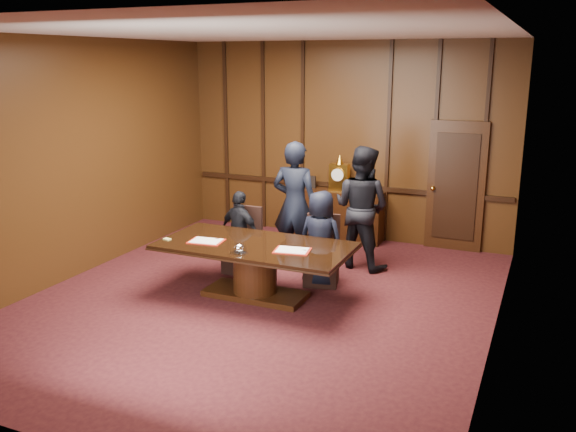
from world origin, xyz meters
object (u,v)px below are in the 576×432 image
object	(u,v)px
conference_table	(255,261)
signatory_left	(240,232)
witness_right	(361,207)
signatory_right	(321,239)
sideboard	(339,213)
witness_left	(295,205)

from	to	relation	value
conference_table	signatory_left	world-z (taller)	signatory_left
conference_table	witness_right	size ratio (longest dim) A/B	1.37
conference_table	signatory_right	size ratio (longest dim) A/B	1.89
witness_right	sideboard	bearing A→B (deg)	-45.42
conference_table	signatory_left	xyz separation A→B (m)	(-0.65, 0.80, 0.13)
conference_table	signatory_right	xyz separation A→B (m)	(0.65, 0.80, 0.18)
signatory_left	signatory_right	xyz separation A→B (m)	(1.30, 0.00, 0.06)
sideboard	conference_table	bearing A→B (deg)	-92.42
conference_table	signatory_left	size ratio (longest dim) A/B	2.06
witness_right	conference_table	bearing A→B (deg)	75.13
conference_table	signatory_left	distance (m)	1.04
sideboard	conference_table	size ratio (longest dim) A/B	0.61
conference_table	witness_left	xyz separation A→B (m)	(-0.01, 1.41, 0.48)
sideboard	conference_table	distance (m)	3.11
conference_table	signatory_left	bearing A→B (deg)	129.09
signatory_right	witness_right	size ratio (longest dim) A/B	0.73
signatory_right	witness_right	distance (m)	1.08
signatory_right	witness_right	bearing A→B (deg)	-99.97
signatory_left	sideboard	bearing A→B (deg)	-93.89
sideboard	witness_left	xyz separation A→B (m)	(-0.14, -1.70, 0.51)
sideboard	signatory_right	xyz separation A→B (m)	(0.52, -2.31, 0.21)
conference_table	witness_left	bearing A→B (deg)	90.29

